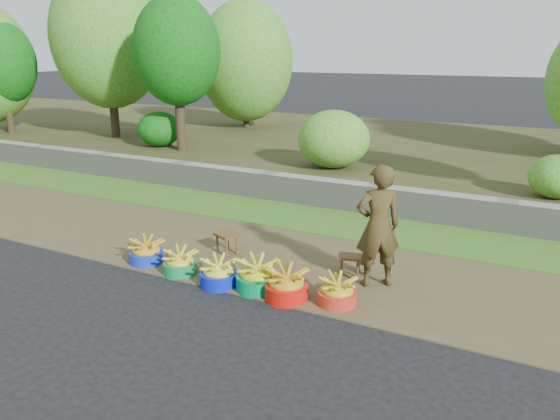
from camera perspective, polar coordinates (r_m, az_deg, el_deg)
The scene contains 15 objects.
ground_plane at distance 6.65m, azimuth -1.53°, elevation -9.61°, with size 120.00×120.00×0.00m, color black.
dirt_shoulder at distance 7.67m, azimuth 3.10°, elevation -5.90°, with size 80.00×2.50×0.02m, color brown.
grass_verge at distance 9.41m, azimuth 8.26°, elevation -1.68°, with size 80.00×1.50×0.04m, color #3F721F.
retaining_wall at distance 10.11m, azimuth 9.98°, elevation 1.03°, with size 80.00×0.35×0.55m, color gray.
earth_bank at distance 14.74m, azimuth 16.03°, elevation 5.41°, with size 80.00×10.00×0.50m, color #3C3B1C.
vegetation at distance 13.01m, azimuth 25.41°, elevation 13.79°, with size 36.88×7.64×4.64m.
basin_a at distance 7.96m, azimuth -13.79°, elevation -4.33°, with size 0.49×0.49×0.36m.
basin_b at distance 7.50m, azimuth -10.39°, elevation -5.48°, with size 0.46×0.46×0.35m.
basin_c at distance 7.07m, azimuth -6.42°, elevation -6.62°, with size 0.49×0.49×0.37m.
basin_d at distance 6.90m, azimuth -2.36°, elevation -6.95°, with size 0.55×0.55×0.41m.
basin_e at distance 6.66m, azimuth 0.69°, elevation -7.91°, with size 0.53×0.53×0.40m.
basin_f at distance 6.56m, azimuth 6.02°, elevation -8.58°, with size 0.47×0.47×0.35m.
stool_left at distance 8.06m, azimuth -5.56°, elevation -2.90°, with size 0.42×0.38×0.30m.
stool_right at distance 7.36m, azimuth 7.29°, elevation -5.13°, with size 0.35×0.30×0.27m.
vendor_woman at distance 6.90m, azimuth 10.21°, elevation -1.67°, with size 0.57×0.38×1.58m, color black.
Camera 1 is at (2.96, -5.19, 2.93)m, focal length 35.00 mm.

